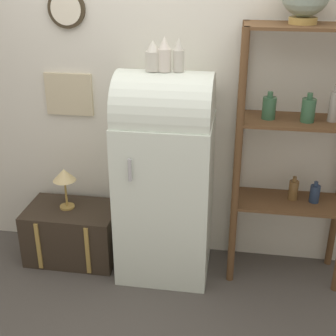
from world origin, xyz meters
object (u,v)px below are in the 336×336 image
object	(u,v)px
vase_center	(165,55)
vase_right	(179,56)
desk_lamp	(64,177)
vase_left	(153,57)
suitcase_trunk	(73,233)
refrigerator	(165,174)

from	to	relation	value
vase_center	vase_right	distance (m)	0.08
desk_lamp	vase_right	bearing A→B (deg)	-2.65
vase_left	desk_lamp	xyz separation A→B (m)	(-0.69, 0.04, -0.91)
vase_left	desk_lamp	distance (m)	1.14
suitcase_trunk	vase_right	size ratio (longest dim) A/B	3.31
suitcase_trunk	vase_right	xyz separation A→B (m)	(0.82, -0.03, 1.38)
vase_right	vase_center	bearing A→B (deg)	-173.71
refrigerator	vase_right	distance (m)	0.82
suitcase_trunk	vase_center	bearing A→B (deg)	-2.75
refrigerator	vase_left	world-z (taller)	vase_left
vase_center	desk_lamp	bearing A→B (deg)	176.37
suitcase_trunk	vase_center	distance (m)	1.57
vase_center	vase_right	xyz separation A→B (m)	(0.08, 0.01, -0.00)
vase_left	vase_right	bearing A→B (deg)	1.10
vase_right	suitcase_trunk	bearing A→B (deg)	178.19
refrigerator	vase_right	size ratio (longest dim) A/B	7.27
suitcase_trunk	vase_left	bearing A→B (deg)	-2.53
vase_center	vase_right	bearing A→B (deg)	6.29
refrigerator	vase_center	xyz separation A→B (m)	(0.00, -0.01, 0.82)
refrigerator	vase_center	world-z (taller)	vase_center
vase_right	refrigerator	bearing A→B (deg)	178.49
vase_center	vase_left	bearing A→B (deg)	175.45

